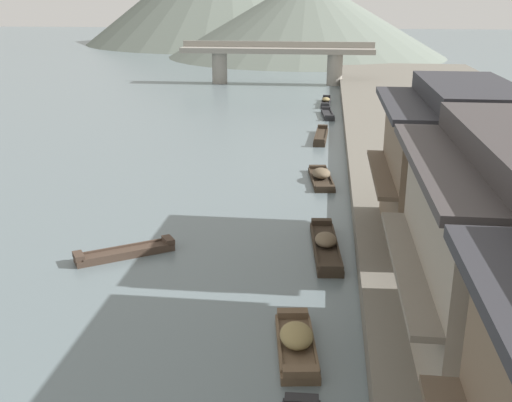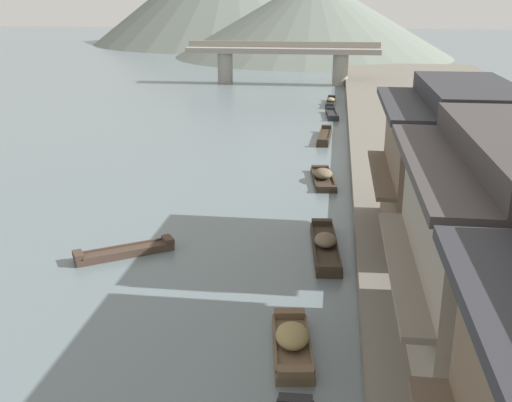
{
  "view_description": "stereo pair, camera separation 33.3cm",
  "coord_description": "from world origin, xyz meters",
  "px_view_note": "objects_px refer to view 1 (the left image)",
  "views": [
    {
      "loc": [
        6.14,
        -5.28,
        9.96
      ],
      "look_at": [
        3.25,
        19.01,
        1.61
      ],
      "focal_mm": 42.18,
      "sensor_mm": 36.0,
      "label": 1
    },
    {
      "loc": [
        6.47,
        -5.24,
        9.96
      ],
      "look_at": [
        3.25,
        19.01,
        1.61
      ],
      "focal_mm": 42.18,
      "sensor_mm": 36.0,
      "label": 2
    }
  ],
  "objects_px": {
    "boat_midriver_drifting": "(321,137)",
    "house_waterfront_tall": "(461,165)",
    "stone_bridge": "(277,57)",
    "boat_moored_third": "(125,252)",
    "boat_moored_far": "(326,245)",
    "house_waterfront_second": "(509,254)",
    "boat_midriver_upstream": "(328,115)",
    "boat_moored_second": "(296,342)",
    "boat_crossing_west": "(326,102)",
    "boat_moored_nearest": "(321,177)"
  },
  "relations": [
    {
      "from": "boat_moored_far",
      "to": "boat_moored_nearest",
      "type": "bearing_deg",
      "value": 91.98
    },
    {
      "from": "boat_moored_nearest",
      "to": "boat_midriver_upstream",
      "type": "xyz_separation_m",
      "value": [
        0.25,
        19.61,
        -0.1
      ]
    },
    {
      "from": "boat_moored_far",
      "to": "boat_midriver_drifting",
      "type": "distance_m",
      "value": 20.61
    },
    {
      "from": "boat_moored_second",
      "to": "house_waterfront_tall",
      "type": "distance_m",
      "value": 10.29
    },
    {
      "from": "house_waterfront_second",
      "to": "stone_bridge",
      "type": "xyz_separation_m",
      "value": [
        -10.87,
        57.81,
        -0.63
      ]
    },
    {
      "from": "house_waterfront_tall",
      "to": "stone_bridge",
      "type": "bearing_deg",
      "value": 103.0
    },
    {
      "from": "boat_moored_second",
      "to": "boat_moored_third",
      "type": "xyz_separation_m",
      "value": [
        -7.25,
        6.06,
        -0.15
      ]
    },
    {
      "from": "boat_moored_nearest",
      "to": "boat_moored_third",
      "type": "height_order",
      "value": "boat_moored_nearest"
    },
    {
      "from": "boat_crossing_west",
      "to": "house_waterfront_tall",
      "type": "bearing_deg",
      "value": -81.41
    },
    {
      "from": "boat_midriver_upstream",
      "to": "house_waterfront_second",
      "type": "bearing_deg",
      "value": -83.0
    },
    {
      "from": "boat_midriver_drifting",
      "to": "house_waterfront_second",
      "type": "xyz_separation_m",
      "value": [
        5.09,
        -28.96,
        3.59
      ]
    },
    {
      "from": "boat_midriver_drifting",
      "to": "stone_bridge",
      "type": "xyz_separation_m",
      "value": [
        -5.77,
        28.85,
        2.96
      ]
    },
    {
      "from": "house_waterfront_second",
      "to": "boat_moored_second",
      "type": "bearing_deg",
      "value": 171.02
    },
    {
      "from": "house_waterfront_second",
      "to": "house_waterfront_tall",
      "type": "xyz_separation_m",
      "value": [
        0.5,
        8.56,
        0.0
      ]
    },
    {
      "from": "boat_moored_second",
      "to": "house_waterfront_second",
      "type": "height_order",
      "value": "house_waterfront_second"
    },
    {
      "from": "boat_moored_third",
      "to": "house_waterfront_second",
      "type": "xyz_separation_m",
      "value": [
        12.61,
        -6.9,
        3.62
      ]
    },
    {
      "from": "boat_moored_far",
      "to": "boat_crossing_west",
      "type": "height_order",
      "value": "boat_moored_far"
    },
    {
      "from": "boat_moored_third",
      "to": "house_waterfront_second",
      "type": "distance_m",
      "value": 14.82
    },
    {
      "from": "boat_midriver_upstream",
      "to": "house_waterfront_tall",
      "type": "bearing_deg",
      "value": -80.03
    },
    {
      "from": "boat_crossing_west",
      "to": "house_waterfront_tall",
      "type": "distance_m",
      "value": 36.08
    },
    {
      "from": "boat_moored_third",
      "to": "boat_moored_far",
      "type": "xyz_separation_m",
      "value": [
        8.04,
        1.45,
        0.1
      ]
    },
    {
      "from": "boat_moored_third",
      "to": "boat_moored_far",
      "type": "bearing_deg",
      "value": 10.24
    },
    {
      "from": "boat_midriver_drifting",
      "to": "house_waterfront_second",
      "type": "relative_size",
      "value": 0.63
    },
    {
      "from": "boat_midriver_drifting",
      "to": "house_waterfront_tall",
      "type": "xyz_separation_m",
      "value": [
        5.59,
        -20.4,
        3.59
      ]
    },
    {
      "from": "boat_moored_far",
      "to": "house_waterfront_second",
      "type": "distance_m",
      "value": 10.15
    },
    {
      "from": "boat_moored_third",
      "to": "boat_midriver_upstream",
      "type": "bearing_deg",
      "value": 75.59
    },
    {
      "from": "boat_moored_third",
      "to": "stone_bridge",
      "type": "relative_size",
      "value": 0.16
    },
    {
      "from": "boat_moored_nearest",
      "to": "boat_moored_third",
      "type": "relative_size",
      "value": 1.19
    },
    {
      "from": "boat_moored_nearest",
      "to": "boat_moored_far",
      "type": "bearing_deg",
      "value": -88.02
    },
    {
      "from": "boat_moored_third",
      "to": "boat_midriver_drifting",
      "type": "relative_size",
      "value": 0.72
    },
    {
      "from": "boat_crossing_west",
      "to": "boat_midriver_drifting",
      "type": "bearing_deg",
      "value": -90.86
    },
    {
      "from": "boat_moored_far",
      "to": "house_waterfront_tall",
      "type": "distance_m",
      "value": 6.17
    },
    {
      "from": "boat_moored_second",
      "to": "house_waterfront_tall",
      "type": "height_order",
      "value": "house_waterfront_tall"
    },
    {
      "from": "boat_midriver_drifting",
      "to": "boat_crossing_west",
      "type": "distance_m",
      "value": 15.11
    },
    {
      "from": "boat_moored_third",
      "to": "boat_moored_far",
      "type": "height_order",
      "value": "boat_moored_far"
    },
    {
      "from": "boat_moored_far",
      "to": "boat_crossing_west",
      "type": "bearing_deg",
      "value": 90.48
    },
    {
      "from": "boat_moored_nearest",
      "to": "boat_moored_third",
      "type": "xyz_separation_m",
      "value": [
        -7.7,
        -11.35,
        -0.11
      ]
    },
    {
      "from": "boat_midriver_drifting",
      "to": "boat_midriver_upstream",
      "type": "xyz_separation_m",
      "value": [
        0.44,
        8.91,
        -0.02
      ]
    },
    {
      "from": "house_waterfront_second",
      "to": "house_waterfront_tall",
      "type": "relative_size",
      "value": 1.1
    },
    {
      "from": "boat_moored_second",
      "to": "boat_crossing_west",
      "type": "height_order",
      "value": "boat_moored_second"
    },
    {
      "from": "boat_moored_nearest",
      "to": "boat_midriver_drifting",
      "type": "relative_size",
      "value": 0.86
    },
    {
      "from": "boat_moored_second",
      "to": "boat_midriver_upstream",
      "type": "bearing_deg",
      "value": 88.9
    },
    {
      "from": "house_waterfront_second",
      "to": "boat_moored_nearest",
      "type": "bearing_deg",
      "value": 105.04
    },
    {
      "from": "boat_moored_second",
      "to": "stone_bridge",
      "type": "relative_size",
      "value": 0.16
    },
    {
      "from": "boat_moored_nearest",
      "to": "boat_moored_second",
      "type": "distance_m",
      "value": 17.42
    },
    {
      "from": "boat_moored_nearest",
      "to": "boat_crossing_west",
      "type": "bearing_deg",
      "value": 89.91
    },
    {
      "from": "house_waterfront_tall",
      "to": "boat_crossing_west",
      "type": "bearing_deg",
      "value": 98.59
    },
    {
      "from": "boat_crossing_west",
      "to": "house_waterfront_second",
      "type": "xyz_separation_m",
      "value": [
        4.86,
        -44.07,
        3.54
      ]
    },
    {
      "from": "stone_bridge",
      "to": "boat_moored_far",
      "type": "bearing_deg",
      "value": -82.74
    },
    {
      "from": "boat_moored_second",
      "to": "boat_moored_third",
      "type": "distance_m",
      "value": 9.44
    }
  ]
}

